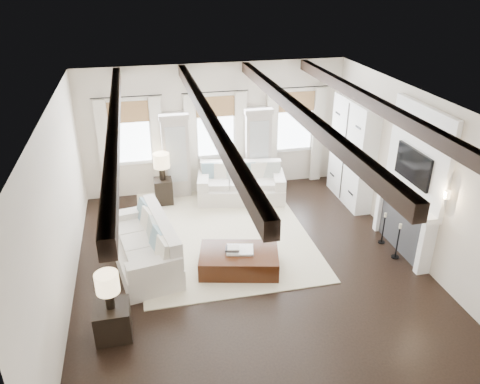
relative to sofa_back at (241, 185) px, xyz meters
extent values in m
plane|color=black|center=(-0.48, -2.97, -0.37)|extent=(7.50, 7.50, 0.00)
cube|color=beige|center=(-0.48, 0.78, 1.23)|extent=(6.50, 0.04, 3.20)
cube|color=beige|center=(-0.48, -6.72, 1.23)|extent=(6.50, 0.04, 3.20)
cube|color=beige|center=(-3.73, -2.97, 1.23)|extent=(0.04, 7.50, 3.20)
cube|color=beige|center=(2.77, -2.97, 1.23)|extent=(0.04, 7.50, 3.20)
cube|color=white|center=(-0.48, -2.97, 2.83)|extent=(6.50, 7.50, 0.04)
cube|color=black|center=(-2.68, -2.97, 2.71)|extent=(0.16, 7.40, 0.22)
cube|color=black|center=(-1.23, -2.97, 2.71)|extent=(0.16, 7.40, 0.22)
cube|color=black|center=(0.27, -2.97, 2.71)|extent=(0.16, 7.40, 0.22)
cube|color=black|center=(1.72, -2.97, 2.71)|extent=(0.16, 7.40, 0.22)
cube|color=white|center=(-2.53, 0.75, 1.28)|extent=(0.90, 0.03, 1.45)
cube|color=olive|center=(-2.53, 0.69, 1.81)|extent=(0.94, 0.04, 0.50)
cube|color=silver|center=(-3.15, 0.65, 0.90)|extent=(0.28, 0.08, 2.50)
cube|color=silver|center=(-1.91, 0.65, 0.90)|extent=(0.28, 0.08, 2.50)
cylinder|color=black|center=(-2.53, 0.64, 2.18)|extent=(1.60, 0.02, 0.02)
cube|color=white|center=(-0.48, 0.75, 1.28)|extent=(0.90, 0.03, 1.45)
cube|color=olive|center=(-0.48, 0.69, 1.81)|extent=(0.94, 0.04, 0.50)
cube|color=silver|center=(-1.10, 0.65, 0.90)|extent=(0.28, 0.08, 2.50)
cube|color=silver|center=(0.14, 0.65, 0.90)|extent=(0.28, 0.08, 2.50)
cylinder|color=black|center=(-0.48, 0.64, 2.18)|extent=(1.60, 0.02, 0.02)
cube|color=white|center=(1.57, 0.75, 1.28)|extent=(0.90, 0.03, 1.45)
cube|color=olive|center=(1.57, 0.69, 1.81)|extent=(0.94, 0.04, 0.50)
cube|color=silver|center=(0.95, 0.65, 0.90)|extent=(0.28, 0.08, 2.50)
cube|color=silver|center=(2.19, 0.65, 0.90)|extent=(0.28, 0.08, 2.50)
cylinder|color=black|center=(1.57, 0.64, 2.18)|extent=(1.60, 0.02, 0.02)
cube|color=#B8ADA4|center=(-1.51, 0.56, 0.63)|extent=(0.64, 0.38, 2.00)
cube|color=#B2B7BA|center=(-1.51, 0.36, 0.78)|extent=(0.48, 0.02, 1.40)
cube|color=#B8ADA4|center=(-1.51, 0.56, 1.69)|extent=(0.70, 0.42, 0.12)
cube|color=#B8ADA4|center=(0.54, 0.56, 0.63)|extent=(0.64, 0.38, 2.00)
cube|color=#B2B7BA|center=(0.54, 0.36, 0.78)|extent=(0.48, 0.02, 1.40)
cube|color=#B8ADA4|center=(0.54, 0.56, 1.69)|extent=(0.70, 0.42, 0.12)
cube|color=#2D2D30|center=(2.68, -2.97, 0.18)|extent=(0.18, 1.50, 1.10)
cube|color=black|center=(2.65, -2.97, 0.03)|extent=(0.10, 0.90, 0.70)
cube|color=white|center=(2.64, -3.79, 0.18)|extent=(0.26, 0.14, 1.10)
cube|color=white|center=(2.64, -2.15, 0.18)|extent=(0.26, 0.14, 1.10)
cube|color=white|center=(2.61, -2.97, 0.79)|extent=(0.32, 1.90, 0.12)
cube|color=white|center=(2.72, -2.97, 1.73)|extent=(0.10, 1.90, 1.80)
cube|color=black|center=(2.65, -2.97, 1.48)|extent=(0.07, 1.10, 0.64)
cylinder|color=#FFD899|center=(2.67, -4.02, 1.38)|extent=(0.10, 0.10, 0.14)
cube|color=silver|center=(2.57, -0.62, 0.88)|extent=(0.40, 1.70, 2.50)
cube|color=black|center=(2.36, -0.62, 0.88)|extent=(0.01, 0.02, 2.40)
cube|color=beige|center=(-0.76, -1.43, -0.36)|extent=(3.55, 4.69, 0.02)
cube|color=silver|center=(-0.01, -0.07, -0.17)|extent=(2.24, 1.32, 0.40)
cube|color=silver|center=(0.06, 0.29, 0.28)|extent=(2.00, 0.59, 0.50)
cube|color=silver|center=(-0.92, 0.10, 0.16)|extent=(0.42, 0.93, 0.26)
cube|color=silver|center=(0.89, -0.24, 0.16)|extent=(0.42, 0.93, 0.26)
cube|color=silver|center=(-0.59, -0.01, 0.10)|extent=(0.66, 0.69, 0.14)
cube|color=silver|center=(-0.02, -0.12, 0.10)|extent=(0.66, 0.69, 0.14)
cube|color=silver|center=(0.55, -0.23, 0.10)|extent=(0.66, 0.69, 0.14)
cube|color=#678C9A|center=(-0.71, 0.26, 0.31)|extent=(0.45, 0.29, 0.44)
cube|color=silver|center=(-0.42, 0.21, 0.31)|extent=(0.45, 0.29, 0.44)
cube|color=beige|center=(-0.12, 0.15, 0.31)|extent=(0.45, 0.29, 0.44)
cube|color=#678C9A|center=(0.17, 0.10, 0.31)|extent=(0.45, 0.29, 0.44)
cube|color=silver|center=(0.46, 0.04, 0.31)|extent=(0.45, 0.29, 0.44)
cube|color=beige|center=(0.76, -0.02, 0.31)|extent=(0.45, 0.29, 0.44)
cube|color=silver|center=(-2.46, -2.37, -0.16)|extent=(1.39, 2.38, 0.43)
cube|color=silver|center=(-2.08, -2.31, 0.32)|extent=(0.60, 2.14, 0.53)
cube|color=silver|center=(-2.63, -1.41, 0.20)|extent=(0.99, 0.44, 0.28)
cube|color=silver|center=(-2.29, -3.34, 0.20)|extent=(0.99, 0.44, 0.28)
cube|color=silver|center=(-2.62, -1.77, 0.13)|extent=(0.73, 0.70, 0.15)
cube|color=silver|center=(-2.52, -2.38, 0.13)|extent=(0.73, 0.70, 0.15)
cube|color=silver|center=(-2.41, -2.99, 0.13)|extent=(0.73, 0.70, 0.15)
cube|color=#678C9A|center=(-2.40, -1.55, 0.36)|extent=(0.31, 0.48, 0.47)
cube|color=silver|center=(-2.33, -1.94, 0.36)|extent=(0.31, 0.48, 0.47)
cube|color=beige|center=(-2.26, -2.34, 0.36)|extent=(0.31, 0.48, 0.47)
cube|color=#678C9A|center=(-2.19, -2.73, 0.36)|extent=(0.31, 0.48, 0.47)
cube|color=silver|center=(-2.12, -3.12, 0.36)|extent=(0.31, 0.48, 0.47)
cube|color=black|center=(-0.71, -2.94, -0.17)|extent=(1.65, 1.24, 0.39)
cube|color=white|center=(-0.68, -2.89, 0.04)|extent=(0.57, 0.48, 0.04)
cube|color=#262628|center=(-0.82, -2.88, 0.08)|extent=(0.30, 0.25, 0.04)
cube|color=beige|center=(-0.81, -2.92, 0.11)|extent=(0.25, 0.22, 0.03)
cube|color=black|center=(-3.00, -4.22, -0.10)|extent=(0.55, 0.55, 0.55)
cylinder|color=black|center=(-3.00, -4.22, 0.33)|extent=(0.14, 0.14, 0.30)
cylinder|color=#F9D89E|center=(-3.00, -4.22, 0.64)|extent=(0.36, 0.36, 0.32)
cube|color=black|center=(-1.88, 0.16, -0.05)|extent=(0.42, 0.42, 0.64)
cylinder|color=black|center=(-1.88, 0.16, 0.43)|extent=(0.15, 0.15, 0.32)
cylinder|color=#F9D89E|center=(-1.88, 0.16, 0.75)|extent=(0.38, 0.38, 0.34)
cylinder|color=black|center=(2.42, -3.23, -0.36)|extent=(0.16, 0.16, 0.02)
cylinder|color=black|center=(2.42, -3.23, -0.03)|extent=(0.03, 0.03, 0.68)
cylinder|color=beige|center=(2.42, -3.23, 0.35)|extent=(0.06, 0.06, 0.10)
cylinder|color=black|center=(2.42, -2.66, -0.36)|extent=(0.14, 0.14, 0.02)
cylinder|color=black|center=(2.42, -2.66, -0.06)|extent=(0.03, 0.03, 0.62)
cylinder|color=beige|center=(2.42, -2.66, 0.29)|extent=(0.05, 0.05, 0.09)
camera|label=1|loc=(-2.32, -10.16, 4.89)|focal=35.00mm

